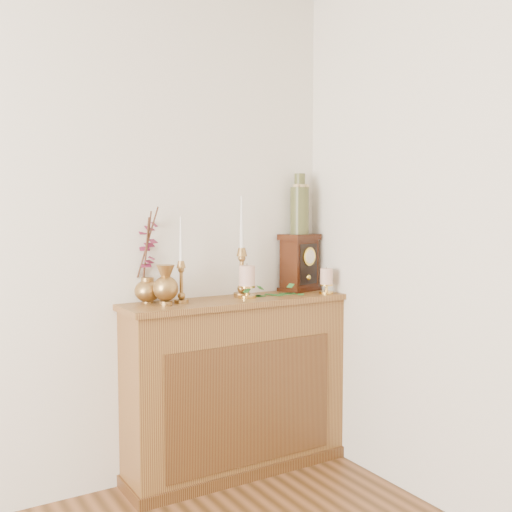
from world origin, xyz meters
TOP-DOWN VIEW (x-y plane):
  - console_shelf at (1.40, 2.10)m, footprint 1.24×0.34m
  - candlestick_left at (1.09, 2.11)m, footprint 0.07×0.07m
  - candlestick_center at (1.45, 2.14)m, footprint 0.09×0.09m
  - bud_vase at (0.99, 2.07)m, footprint 0.12×0.12m
  - ginger_jar at (0.96, 2.23)m, footprint 0.20×0.21m
  - pillar_candle_left at (1.45, 2.09)m, footprint 0.09×0.09m
  - pillar_candle_right at (1.91, 2.00)m, footprint 0.08×0.08m
  - ivy_garland at (1.63, 2.06)m, footprint 0.33×0.17m
  - mantel_clock at (1.86, 2.18)m, footprint 0.25×0.21m
  - ceramic_vase at (1.86, 2.18)m, footprint 0.11×0.11m

SIDE VIEW (x-z plane):
  - console_shelf at x=1.40m, z-range -0.03..0.90m
  - ivy_garland at x=1.63m, z-range 0.91..0.98m
  - pillar_candle_right at x=1.91m, z-range 0.93..1.08m
  - pillar_candle_left at x=1.45m, z-range 0.93..1.12m
  - bud_vase at x=0.99m, z-range 0.93..1.13m
  - candlestick_left at x=1.09m, z-range 0.86..1.29m
  - mantel_clock at x=1.86m, z-range 0.93..1.25m
  - candlestick_center at x=1.45m, z-range 0.84..1.37m
  - ginger_jar at x=0.96m, z-range 0.91..1.39m
  - ceramic_vase at x=1.86m, z-range 1.24..1.58m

